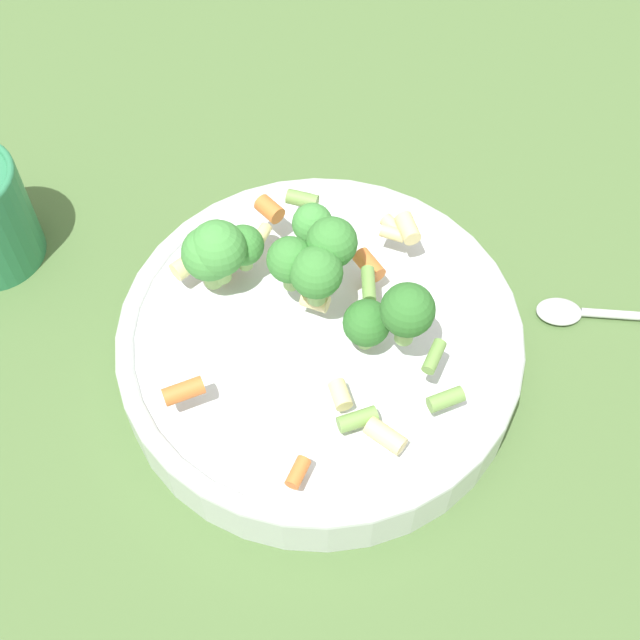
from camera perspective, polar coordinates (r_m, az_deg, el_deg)
The scene contains 4 objects.
ground_plane at distance 0.68m, azimuth 0.00°, elevation -2.80°, with size 3.00×3.00×0.00m, color #4C6B38.
bowl at distance 0.66m, azimuth 0.00°, elevation -1.61°, with size 0.30×0.30×0.05m.
pasta_salad at distance 0.62m, azimuth -1.62°, elevation 3.20°, with size 0.23×0.20×0.08m.
spoon at distance 0.74m, azimuth 17.14°, elevation 0.44°, with size 0.06×0.15×0.01m.
Camera 1 is at (0.34, -0.08, 0.59)m, focal length 50.00 mm.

